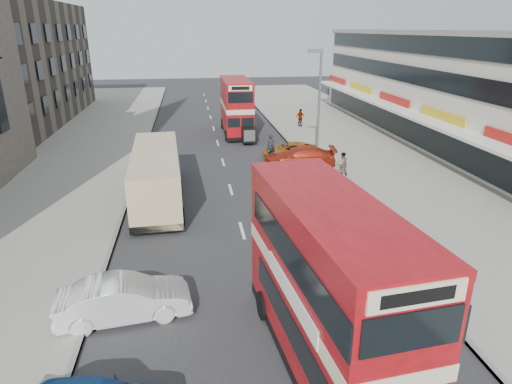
{
  "coord_description": "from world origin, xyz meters",
  "views": [
    {
      "loc": [
        -2.26,
        -11.74,
        9.42
      ],
      "look_at": [
        0.42,
        6.14,
        2.7
      ],
      "focal_mm": 31.02,
      "sensor_mm": 36.0,
      "label": 1
    }
  ],
  "objects_px": {
    "car_right_a": "(300,157)",
    "pedestrian_far": "(300,118)",
    "bus_main": "(328,286)",
    "pedestrian_near": "(342,164)",
    "bus_second": "(236,106)",
    "car_right_b": "(290,150)",
    "cyclist": "(271,153)",
    "car_left_front": "(124,299)",
    "coach": "(156,174)",
    "street_lamp": "(318,100)"
  },
  "relations": [
    {
      "from": "cyclist",
      "to": "coach",
      "type": "bearing_deg",
      "value": -140.92
    },
    {
      "from": "coach",
      "to": "cyclist",
      "type": "height_order",
      "value": "coach"
    },
    {
      "from": "bus_main",
      "to": "bus_second",
      "type": "relative_size",
      "value": 1.03
    },
    {
      "from": "car_right_b",
      "to": "pedestrian_far",
      "type": "bearing_deg",
      "value": 169.78
    },
    {
      "from": "bus_second",
      "to": "cyclist",
      "type": "xyz_separation_m",
      "value": [
        1.52,
        -9.7,
        -1.89
      ]
    },
    {
      "from": "bus_main",
      "to": "bus_second",
      "type": "height_order",
      "value": "bus_main"
    },
    {
      "from": "car_right_b",
      "to": "cyclist",
      "type": "relative_size",
      "value": 2.09
    },
    {
      "from": "bus_second",
      "to": "coach",
      "type": "xyz_separation_m",
      "value": [
        -6.4,
        -16.44,
        -0.99
      ]
    },
    {
      "from": "car_left_front",
      "to": "car_right_a",
      "type": "height_order",
      "value": "car_left_front"
    },
    {
      "from": "coach",
      "to": "car_right_b",
      "type": "distance_m",
      "value": 12.2
    },
    {
      "from": "car_right_a",
      "to": "pedestrian_far",
      "type": "bearing_deg",
      "value": 173.29
    },
    {
      "from": "car_left_front",
      "to": "pedestrian_near",
      "type": "bearing_deg",
      "value": -49.79
    },
    {
      "from": "cyclist",
      "to": "pedestrian_far",
      "type": "bearing_deg",
      "value": 64.87
    },
    {
      "from": "bus_main",
      "to": "pedestrian_far",
      "type": "distance_m",
      "value": 33.44
    },
    {
      "from": "pedestrian_near",
      "to": "pedestrian_far",
      "type": "bearing_deg",
      "value": -103.35
    },
    {
      "from": "bus_second",
      "to": "pedestrian_far",
      "type": "bearing_deg",
      "value": -164.85
    },
    {
      "from": "coach",
      "to": "bus_second",
      "type": "bearing_deg",
      "value": 65.98
    },
    {
      "from": "pedestrian_far",
      "to": "cyclist",
      "type": "distance_m",
      "value": 12.51
    },
    {
      "from": "car_right_a",
      "to": "cyclist",
      "type": "relative_size",
      "value": 2.45
    },
    {
      "from": "street_lamp",
      "to": "bus_main",
      "type": "height_order",
      "value": "street_lamp"
    },
    {
      "from": "street_lamp",
      "to": "car_right_a",
      "type": "xyz_separation_m",
      "value": [
        -1.17,
        0.0,
        -4.05
      ]
    },
    {
      "from": "bus_second",
      "to": "car_right_a",
      "type": "height_order",
      "value": "bus_second"
    },
    {
      "from": "street_lamp",
      "to": "coach",
      "type": "bearing_deg",
      "value": -155.04
    },
    {
      "from": "bus_main",
      "to": "pedestrian_far",
      "type": "xyz_separation_m",
      "value": [
        7.29,
        32.6,
        -1.61
      ]
    },
    {
      "from": "car_right_a",
      "to": "street_lamp",
      "type": "bearing_deg",
      "value": 97.3
    },
    {
      "from": "bus_second",
      "to": "bus_main",
      "type": "bearing_deg",
      "value": 89.03
    },
    {
      "from": "car_left_front",
      "to": "pedestrian_near",
      "type": "xyz_separation_m",
      "value": [
        12.39,
        13.58,
        0.22
      ]
    },
    {
      "from": "bus_second",
      "to": "pedestrian_near",
      "type": "bearing_deg",
      "value": 111.67
    },
    {
      "from": "street_lamp",
      "to": "car_right_b",
      "type": "xyz_separation_m",
      "value": [
        -1.29,
        2.44,
        -4.18
      ]
    },
    {
      "from": "coach",
      "to": "pedestrian_far",
      "type": "xyz_separation_m",
      "value": [
        12.97,
        18.18,
        -0.56
      ]
    },
    {
      "from": "car_right_a",
      "to": "pedestrian_near",
      "type": "bearing_deg",
      "value": 45.96
    },
    {
      "from": "car_right_a",
      "to": "pedestrian_near",
      "type": "height_order",
      "value": "pedestrian_near"
    },
    {
      "from": "bus_main",
      "to": "car_right_a",
      "type": "relative_size",
      "value": 1.8
    },
    {
      "from": "car_left_front",
      "to": "car_right_b",
      "type": "height_order",
      "value": "car_left_front"
    },
    {
      "from": "car_left_front",
      "to": "bus_main",
      "type": "bearing_deg",
      "value": -124.33
    },
    {
      "from": "coach",
      "to": "pedestrian_far",
      "type": "height_order",
      "value": "coach"
    },
    {
      "from": "bus_main",
      "to": "car_right_b",
      "type": "distance_m",
      "value": 22.35
    },
    {
      "from": "bus_main",
      "to": "pedestrian_near",
      "type": "xyz_separation_m",
      "value": [
        6.24,
        16.7,
        -1.66
      ]
    },
    {
      "from": "car_right_a",
      "to": "cyclist",
      "type": "distance_m",
      "value": 2.45
    },
    {
      "from": "bus_second",
      "to": "cyclist",
      "type": "bearing_deg",
      "value": 99.29
    },
    {
      "from": "bus_main",
      "to": "car_left_front",
      "type": "relative_size",
      "value": 2.03
    },
    {
      "from": "car_right_b",
      "to": "car_right_a",
      "type": "bearing_deg",
      "value": 10.27
    },
    {
      "from": "street_lamp",
      "to": "bus_main",
      "type": "bearing_deg",
      "value": -104.92
    },
    {
      "from": "coach",
      "to": "car_right_a",
      "type": "height_order",
      "value": "coach"
    },
    {
      "from": "pedestrian_far",
      "to": "cyclist",
      "type": "height_order",
      "value": "cyclist"
    },
    {
      "from": "street_lamp",
      "to": "car_left_front",
      "type": "height_order",
      "value": "street_lamp"
    },
    {
      "from": "bus_main",
      "to": "coach",
      "type": "height_order",
      "value": "bus_main"
    },
    {
      "from": "coach",
      "to": "car_left_front",
      "type": "xyz_separation_m",
      "value": [
        -0.47,
        -11.29,
        -0.84
      ]
    },
    {
      "from": "bus_main",
      "to": "cyclist",
      "type": "relative_size",
      "value": 4.41
    },
    {
      "from": "pedestrian_near",
      "to": "cyclist",
      "type": "bearing_deg",
      "value": -57.67
    }
  ]
}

